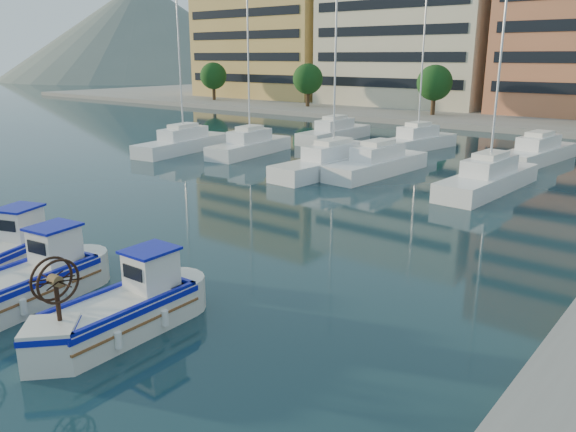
% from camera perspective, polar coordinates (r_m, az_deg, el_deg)
% --- Properties ---
extents(ground, '(300.00, 300.00, 0.00)m').
position_cam_1_polar(ground, '(17.54, -20.68, -9.15)').
color(ground, '#1B3B47').
rests_on(ground, ground).
extents(hill_west, '(180.00, 180.00, 60.00)m').
position_cam_1_polar(hill_west, '(194.00, -14.06, 13.40)').
color(hill_west, slate).
rests_on(hill_west, ground).
extents(yacht_marina, '(39.27, 21.63, 11.50)m').
position_cam_1_polar(yacht_marina, '(39.54, 12.71, 5.95)').
color(yacht_marina, white).
rests_on(yacht_marina, ground).
extents(fishing_boat_a, '(3.08, 4.46, 2.69)m').
position_cam_1_polar(fishing_boat_a, '(21.19, -27.12, -3.43)').
color(fishing_boat_a, silver).
rests_on(fishing_boat_a, ground).
extents(fishing_boat_b, '(2.45, 4.50, 2.73)m').
position_cam_1_polar(fishing_boat_b, '(18.41, -24.80, -5.87)').
color(fishing_boat_b, silver).
rests_on(fishing_boat_b, ground).
extents(fishing_boat_c, '(1.89, 4.29, 2.65)m').
position_cam_1_polar(fishing_boat_c, '(15.65, -16.34, -8.89)').
color(fishing_boat_c, silver).
rests_on(fishing_boat_c, ground).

